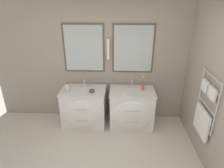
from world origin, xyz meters
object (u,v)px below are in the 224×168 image
Objects in this scene: vanity_left at (84,107)px; flower_vase at (143,85)px; amenity_bowl at (92,91)px; vanity_right at (132,108)px; toiletry_bottle at (68,88)px.

vanity_left is 1.33m from flower_vase.
vanity_right is at bearing 4.36° from amenity_bowl.
flower_vase is (1.03, 0.15, 0.09)m from amenity_bowl.
flower_vase is (1.51, 0.15, 0.03)m from toiletry_bottle.
toiletry_bottle reaches higher than vanity_left.
amenity_bowl is at bearing -171.68° from flower_vase.
flower_vase reaches higher than vanity_right.
amenity_bowl is 0.37× the size of flower_vase.
toiletry_bottle is 1.52m from flower_vase.
amenity_bowl is 1.04m from flower_vase.
vanity_right is at bearing -157.64° from flower_vase.
vanity_left is 1.00m from vanity_right.
flower_vase is at bearing 22.36° from vanity_right.
vanity_right is at bearing 0.00° from vanity_left.
toiletry_bottle is 1.64× the size of amenity_bowl.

